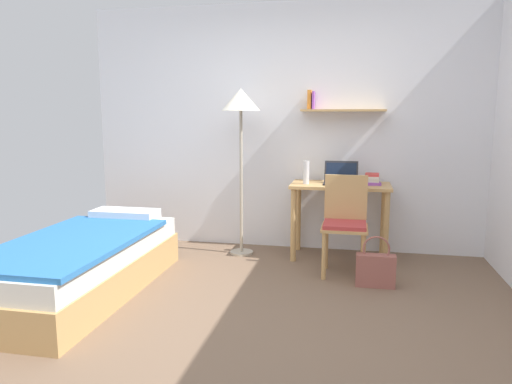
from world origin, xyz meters
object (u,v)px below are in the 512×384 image
Objects in this scene: book_stack at (372,179)px; desk_chair at (345,220)px; water_bottle at (306,172)px; desk at (340,200)px; laptop at (341,178)px; bed at (82,264)px; standing_lamp at (241,109)px; handbag at (376,269)px.

desk_chair is at bearing -114.62° from book_stack.
water_bottle reaches higher than desk_chair.
desk_chair is 0.69m from water_bottle.
desk is 1.09× the size of desk_chair.
laptop is (0.00, 0.01, 0.22)m from desk.
bed is 2.10m from standing_lamp.
water_bottle is (-0.34, -0.08, 0.06)m from laptop.
desk_chair reaches higher than desk.
bed is at bearing -148.03° from book_stack.
laptop is at bearing 112.52° from handbag.
desk_chair is 0.66m from book_stack.
desk_chair is at bearing -82.87° from desk.
handbag is at bearing -28.22° from standing_lamp.
standing_lamp is at bearing -176.26° from desk.
bed is 1.18× the size of standing_lamp.
desk is at bearing -171.04° from book_stack.
desk is (2.03, 1.41, 0.36)m from bed.
bed is 5.93× the size of laptop.
desk_chair is 3.59× the size of book_stack.
standing_lamp reaches higher than laptop.
desk_chair is at bearing -83.22° from laptop.
standing_lamp is (1.02, 1.34, 1.26)m from bed.
standing_lamp is 1.48m from book_stack.
standing_lamp is (-1.07, 0.41, 1.00)m from desk_chair.
book_stack is (0.30, 0.05, 0.21)m from desk.
desk is at bearing 3.74° from standing_lamp.
desk is 2.22× the size of handbag.
handbag is (0.67, -0.71, -0.72)m from water_bottle.
standing_lamp is at bearing 52.70° from bed.
desk_chair is 0.59m from laptop.
water_bottle is (1.69, 1.34, 0.64)m from bed.
desk_chair is at bearing -21.25° from standing_lamp.
desk is 0.58× the size of standing_lamp.
desk_chair reaches higher than bed.
standing_lamp is 2.03m from handbag.
water_bottle reaches higher than book_stack.
water_bottle is at bearing 134.09° from desk_chair.
desk is 0.50m from desk_chair.
water_bottle reaches higher than laptop.
desk is at bearing 34.75° from bed.
desk_chair is (0.06, -0.48, -0.11)m from desk.
book_stack is at bearing 65.38° from desk_chair.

